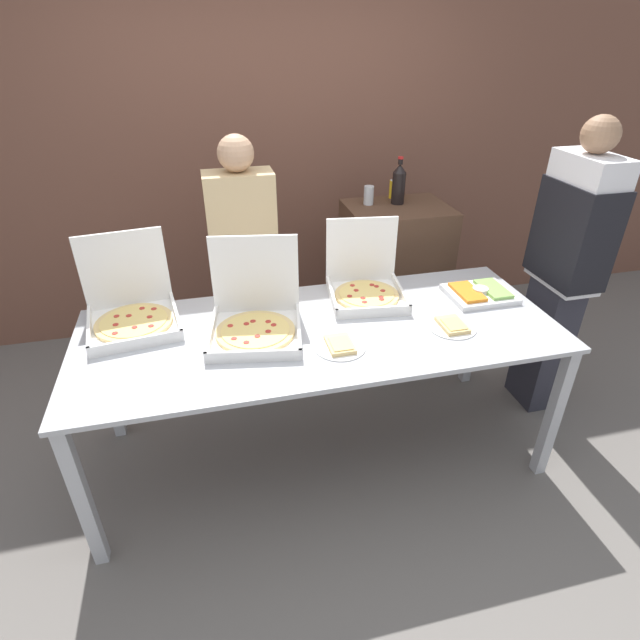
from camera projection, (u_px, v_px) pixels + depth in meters
ground_plane at (320, 450)px, 2.93m from camera, size 16.00×16.00×0.00m
brick_wall_behind at (265, 145)px, 3.64m from camera, size 10.00×0.06×2.80m
buffet_table at (320, 342)px, 2.55m from camera, size 2.40×0.96×0.84m
pizza_box_far_left at (255, 317)px, 2.45m from camera, size 0.51×0.52×0.44m
pizza_box_near_right at (365, 284)px, 2.78m from camera, size 0.45×0.47×0.40m
pizza_box_near_left at (132, 309)px, 2.52m from camera, size 0.49×0.50×0.43m
paper_plate_front_right at (340, 345)px, 2.35m from camera, size 0.25×0.25×0.03m
paper_plate_front_left at (452, 326)px, 2.51m from camera, size 0.24×0.24×0.03m
veggie_tray at (480, 293)px, 2.79m from camera, size 0.35×0.29×0.05m
sideboard_podium at (392, 282)px, 3.59m from camera, size 0.68×0.52×1.12m
soda_bottle at (399, 184)px, 3.30m from camera, size 0.09×0.09×0.31m
soda_can_silver at (369, 195)px, 3.32m from camera, size 0.07×0.07×0.12m
soda_can_colored at (394, 189)px, 3.44m from camera, size 0.07×0.07×0.12m
person_guest_cap at (245, 267)px, 3.09m from camera, size 0.40×0.22×1.65m
person_server_vest at (567, 259)px, 2.84m from camera, size 0.24×0.42×1.78m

